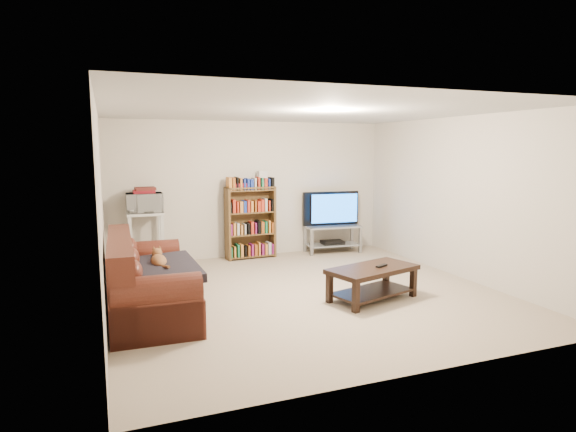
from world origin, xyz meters
name	(u,v)px	position (x,y,z in m)	size (l,w,h in m)	color
floor	(305,293)	(0.00, 0.00, 0.00)	(5.00, 5.00, 0.00)	tan
ceiling	(306,111)	(0.00, 0.00, 2.40)	(5.00, 5.00, 0.00)	white
wall_back	(252,189)	(0.00, 2.50, 1.20)	(5.00, 5.00, 0.00)	beige
wall_front	(423,237)	(0.00, -2.50, 1.20)	(5.00, 5.00, 0.00)	beige
wall_left	(102,214)	(-2.50, 0.00, 1.20)	(5.00, 5.00, 0.00)	beige
wall_right	(460,198)	(2.50, 0.00, 1.20)	(5.00, 5.00, 0.00)	beige
sofa	(144,286)	(-2.08, -0.03, 0.32)	(0.97, 2.15, 0.91)	#4C1D13
blanket	(160,270)	(-1.90, -0.18, 0.54)	(0.83, 1.07, 0.10)	black
cat	(159,261)	(-1.89, 0.01, 0.60)	(0.23, 0.58, 0.17)	brown
coffee_table	(372,277)	(0.70, -0.55, 0.30)	(1.29, 0.89, 0.43)	black
remote	(382,266)	(0.81, -0.57, 0.44)	(0.19, 0.05, 0.02)	black
tv_stand	(333,234)	(1.47, 2.20, 0.34)	(1.04, 0.54, 0.51)	#999EA3
television	(333,209)	(1.47, 2.20, 0.82)	(1.09, 0.14, 0.63)	black
dvd_player	(332,242)	(1.47, 2.20, 0.19)	(0.40, 0.28, 0.06)	black
bookshelf	(250,221)	(-0.09, 2.29, 0.65)	(0.89, 0.32, 1.27)	brown
shelf_clutter	(255,181)	(0.01, 2.31, 1.37)	(0.65, 0.23, 0.28)	silver
microwave_stand	(146,232)	(-1.88, 2.21, 0.58)	(0.57, 0.42, 0.91)	silver
microwave	(144,203)	(-1.88, 2.21, 1.07)	(0.56, 0.38, 0.31)	silver
game_boxes	(144,192)	(-1.88, 2.21, 1.25)	(0.33, 0.29, 0.05)	maroon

